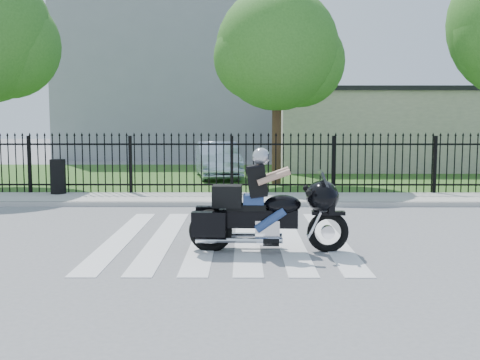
{
  "coord_description": "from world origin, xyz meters",
  "views": [
    {
      "loc": [
        0.32,
        -10.54,
        2.23
      ],
      "look_at": [
        0.26,
        1.14,
        1.0
      ],
      "focal_mm": 42.0,
      "sensor_mm": 36.0,
      "label": 1
    }
  ],
  "objects": [
    {
      "name": "parked_car",
      "position": [
        -0.65,
        11.27,
        0.72
      ],
      "size": [
        2.1,
        4.43,
        1.4
      ],
      "primitive_type": "imported",
      "rotation": [
        0.0,
        0.0,
        0.15
      ],
      "color": "#ACBED9",
      "rests_on": "grass_strip"
    },
    {
      "name": "building_low",
      "position": [
        7.0,
        16.0,
        1.75
      ],
      "size": [
        10.0,
        6.0,
        3.5
      ],
      "primitive_type": "cube",
      "color": "beige",
      "rests_on": "ground"
    },
    {
      "name": "litter_bin",
      "position": [
        -5.07,
        5.7,
        0.62
      ],
      "size": [
        0.51,
        0.51,
        1.0
      ],
      "primitive_type": "cylinder",
      "rotation": [
        0.0,
        0.0,
        -0.15
      ],
      "color": "black",
      "rests_on": "sidewalk"
    },
    {
      "name": "crosswalk",
      "position": [
        0.0,
        0.0,
        0.01
      ],
      "size": [
        5.0,
        5.5,
        0.01
      ],
      "primitive_type": null,
      "color": "silver",
      "rests_on": "ground"
    },
    {
      "name": "ground",
      "position": [
        0.0,
        0.0,
        0.0
      ],
      "size": [
        120.0,
        120.0,
        0.0
      ],
      "primitive_type": "plane",
      "color": "slate",
      "rests_on": "ground"
    },
    {
      "name": "building_low_roof",
      "position": [
        7.0,
        16.0,
        3.6
      ],
      "size": [
        10.2,
        6.2,
        0.2
      ],
      "primitive_type": "cube",
      "color": "black",
      "rests_on": "building_low"
    },
    {
      "name": "sidewalk",
      "position": [
        0.0,
        5.0,
        0.06
      ],
      "size": [
        40.0,
        2.0,
        0.12
      ],
      "primitive_type": "cube",
      "color": "#ADAAA3",
      "rests_on": "ground"
    },
    {
      "name": "curb",
      "position": [
        0.0,
        4.0,
        0.06
      ],
      "size": [
        40.0,
        0.12,
        0.12
      ],
      "primitive_type": "cube",
      "color": "#ADAAA3",
      "rests_on": "ground"
    },
    {
      "name": "motorcycle_rider",
      "position": [
        0.69,
        -1.05,
        0.74
      ],
      "size": [
        2.75,
        0.88,
        1.82
      ],
      "rotation": [
        0.0,
        0.0,
        -0.04
      ],
      "color": "black",
      "rests_on": "ground"
    },
    {
      "name": "grass_strip",
      "position": [
        0.0,
        12.0,
        0.01
      ],
      "size": [
        40.0,
        12.0,
        0.02
      ],
      "primitive_type": "cube",
      "color": "#2C531C",
      "rests_on": "ground"
    },
    {
      "name": "iron_fence",
      "position": [
        0.0,
        6.0,
        0.9
      ],
      "size": [
        26.0,
        0.04,
        1.8
      ],
      "color": "black",
      "rests_on": "ground"
    },
    {
      "name": "tree_mid",
      "position": [
        1.5,
        9.0,
        4.67
      ],
      "size": [
        4.2,
        4.2,
        6.78
      ],
      "color": "#382316",
      "rests_on": "ground"
    },
    {
      "name": "building_tall",
      "position": [
        -3.0,
        26.0,
        6.0
      ],
      "size": [
        15.0,
        10.0,
        12.0
      ],
      "primitive_type": "cube",
      "color": "gray",
      "rests_on": "ground"
    }
  ]
}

